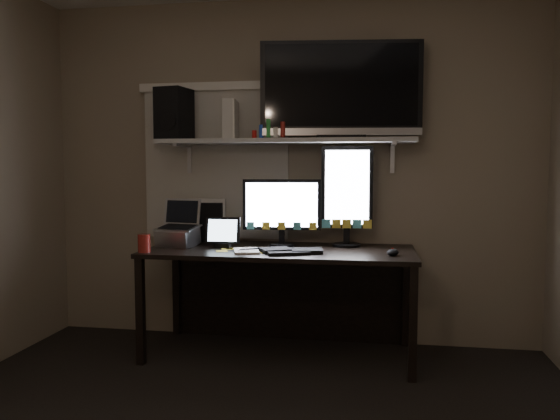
% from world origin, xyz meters
% --- Properties ---
extents(back_wall, '(3.60, 0.00, 3.60)m').
position_xyz_m(back_wall, '(0.00, 1.80, 1.25)').
color(back_wall, '#7F715B').
rests_on(back_wall, floor).
extents(window_blinds, '(1.10, 0.02, 1.10)m').
position_xyz_m(window_blinds, '(-0.55, 1.79, 1.30)').
color(window_blinds, beige).
rests_on(window_blinds, back_wall).
extents(desk, '(1.80, 0.75, 0.73)m').
position_xyz_m(desk, '(0.00, 1.55, 0.55)').
color(desk, black).
rests_on(desk, floor).
extents(wall_shelf, '(1.80, 0.35, 0.03)m').
position_xyz_m(wall_shelf, '(0.00, 1.62, 1.46)').
color(wall_shelf, '#A1A19D').
rests_on(wall_shelf, back_wall).
extents(monitor_landscape, '(0.55, 0.10, 0.48)m').
position_xyz_m(monitor_landscape, '(-0.01, 1.57, 0.97)').
color(monitor_landscape, black).
rests_on(monitor_landscape, desk).
extents(monitor_portrait, '(0.36, 0.08, 0.71)m').
position_xyz_m(monitor_portrait, '(0.44, 1.64, 1.09)').
color(monitor_portrait, black).
rests_on(monitor_portrait, desk).
extents(keyboard, '(0.44, 0.29, 0.02)m').
position_xyz_m(keyboard, '(0.10, 1.30, 0.74)').
color(keyboard, black).
rests_on(keyboard, desk).
extents(mouse, '(0.09, 0.13, 0.04)m').
position_xyz_m(mouse, '(0.74, 1.28, 0.75)').
color(mouse, black).
rests_on(mouse, desk).
extents(notepad, '(0.22, 0.26, 0.01)m').
position_xyz_m(notepad, '(-0.20, 1.27, 0.74)').
color(notepad, silver).
rests_on(notepad, desk).
extents(tablet, '(0.24, 0.11, 0.21)m').
position_xyz_m(tablet, '(-0.40, 1.43, 0.84)').
color(tablet, black).
rests_on(tablet, desk).
extents(file_sorter, '(0.26, 0.14, 0.31)m').
position_xyz_m(file_sorter, '(-0.61, 1.73, 0.89)').
color(file_sorter, black).
rests_on(file_sorter, desk).
extents(laptop, '(0.32, 0.28, 0.32)m').
position_xyz_m(laptop, '(-0.73, 1.44, 0.89)').
color(laptop, '#ACACB1').
rests_on(laptop, desk).
extents(cup, '(0.10, 0.10, 0.12)m').
position_xyz_m(cup, '(-0.85, 1.15, 0.79)').
color(cup, maroon).
rests_on(cup, desk).
extents(sticky_notes, '(0.37, 0.32, 0.00)m').
position_xyz_m(sticky_notes, '(-0.24, 1.33, 0.73)').
color(sticky_notes, yellow).
rests_on(sticky_notes, desk).
extents(tv, '(1.12, 0.32, 0.66)m').
position_xyz_m(tv, '(0.39, 1.62, 1.81)').
color(tv, black).
rests_on(tv, wall_shelf).
extents(game_console, '(0.10, 0.24, 0.28)m').
position_xyz_m(game_console, '(-0.39, 1.64, 1.62)').
color(game_console, beige).
rests_on(game_console, wall_shelf).
extents(speaker, '(0.24, 0.27, 0.37)m').
position_xyz_m(speaker, '(-0.80, 1.60, 1.66)').
color(speaker, black).
rests_on(speaker, wall_shelf).
extents(bottles, '(0.20, 0.07, 0.13)m').
position_xyz_m(bottles, '(-0.10, 1.54, 1.54)').
color(bottles, '#A50F0C').
rests_on(bottles, wall_shelf).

